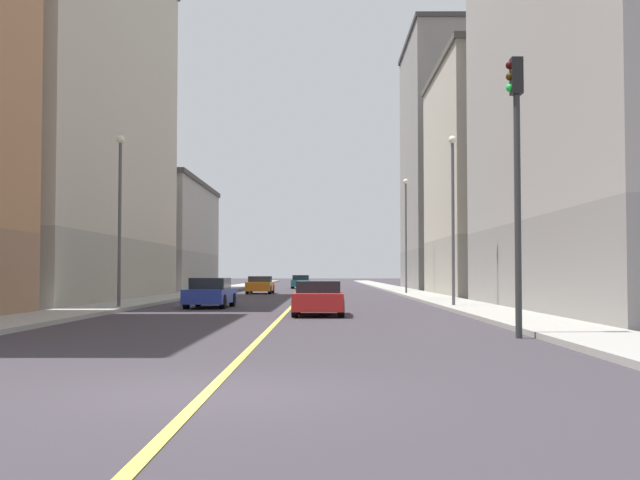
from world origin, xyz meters
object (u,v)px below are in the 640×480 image
Objects in this scene: building_left_mid at (524,180)px; street_lamp_left_far at (406,225)px; building_left_far at (471,164)px; street_lamp_left_near at (453,203)px; building_right_midblock at (32,107)px; traffic_light_left_near at (517,159)px; building_right_distant at (137,236)px; street_lamp_right_near at (120,203)px; car_teal at (301,282)px; car_orange at (260,285)px; car_blue at (210,293)px; car_red at (318,298)px.

street_lamp_left_far is at bearing 165.50° from building_left_mid.
building_left_far reaches higher than street_lamp_left_near.
building_right_midblock is 3.81× the size of traffic_light_left_near.
street_lamp_left_far is (22.33, -14.08, 0.17)m from building_right_distant.
building_left_mid is 30.23m from street_lamp_right_near.
building_left_mid is 30.41m from car_teal.
street_lamp_left_far is 1.86× the size of car_orange.
car_blue is at bearing 176.56° from street_lamp_left_near.
building_left_far is 31.11m from building_right_distant.
building_right_midblock is 33.71m from traffic_light_left_near.
street_lamp_left_far is at bearing 27.19° from building_right_midblock.
building_left_mid is 8.59m from street_lamp_left_far.
car_teal is at bearing 96.79° from traffic_light_left_near.
car_teal is (14.22, 8.78, -4.13)m from building_right_distant.
building_right_midblock is 14.68m from street_lamp_right_near.
car_blue reaches higher than car_orange.
building_left_far is at bearing 60.57° from street_lamp_right_near.
building_right_midblock is 3.56× the size of street_lamp_right_near.
building_left_mid is 3.68× the size of car_orange.
car_teal reaches higher than car_orange.
building_right_midblock is 17.61m from car_blue.
car_orange is (-18.41, 5.84, -7.23)m from building_left_mid.
building_left_far reaches higher than street_lamp_left_far.
car_blue is 23.86m from car_orange.
building_right_midblock is 6.09× the size of car_blue.
building_right_distant is 37.05m from street_lamp_right_near.
building_right_distant is 16.13m from car_orange.
street_lamp_left_near is 1.67× the size of car_teal.
street_lamp_left_far is at bearing -114.14° from building_left_far.
building_left_mid reaches higher than car_teal.
traffic_light_left_near is 1.59× the size of car_orange.
street_lamp_left_far is (22.33, 11.47, -6.00)m from building_right_midblock.
car_orange is at bearing -143.48° from building_left_far.
car_teal is at bearing 109.55° from street_lamp_left_far.
street_lamp_left_far is (1.01, 36.74, 0.59)m from traffic_light_left_near.
building_left_mid reaches higher than street_lamp_left_near.
car_teal reaches higher than car_red.
building_right_midblock is 24.56m from car_red.
street_lamp_right_near is (-14.51, -1.44, -0.11)m from street_lamp_left_near.
car_blue is at bearing 30.17° from street_lamp_right_near.
street_lamp_right_near is at bearing -174.33° from street_lamp_left_near.
building_left_far is 25.43m from car_orange.
car_orange is (11.74, 15.29, -10.31)m from building_right_midblock.
building_right_distant is at bearing 138.84° from car_orange.
street_lamp_left_far is at bearing 77.38° from car_red.
traffic_light_left_near is (21.32, -50.82, -0.41)m from building_right_distant.
street_lamp_left_far is (14.51, 22.13, 0.37)m from street_lamp_right_near.
building_left_far is at bearing 65.86° from street_lamp_left_far.
street_lamp_left_near is at bearing -22.44° from building_right_midblock.
building_left_far reaches higher than building_right_distant.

